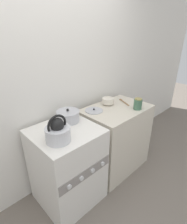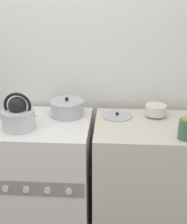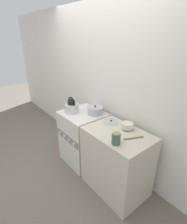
% 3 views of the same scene
% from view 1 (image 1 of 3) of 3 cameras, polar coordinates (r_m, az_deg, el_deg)
% --- Properties ---
extents(ground_plane, '(12.00, 12.00, 0.00)m').
position_cam_1_polar(ground_plane, '(2.16, -2.06, -30.03)').
color(ground_plane, '#70665B').
extents(wall_back, '(7.00, 0.06, 2.50)m').
position_cam_1_polar(wall_back, '(1.90, -16.81, 7.84)').
color(wall_back, silver).
rests_on(wall_back, ground_plane).
extents(stove, '(0.64, 0.64, 0.89)m').
position_cam_1_polar(stove, '(1.99, -8.46, -17.04)').
color(stove, silver).
rests_on(stove, ground_plane).
extents(counter, '(0.85, 0.59, 0.90)m').
position_cam_1_polar(counter, '(2.42, 7.08, -8.51)').
color(counter, beige).
rests_on(counter, ground_plane).
extents(kettle, '(0.27, 0.22, 0.25)m').
position_cam_1_polar(kettle, '(1.54, -11.54, -6.31)').
color(kettle, silver).
rests_on(kettle, stove).
extents(cooking_pot, '(0.25, 0.25, 0.14)m').
position_cam_1_polar(cooking_pot, '(1.88, -8.31, -1.31)').
color(cooking_pot, '#B2B2B7').
rests_on(cooking_pot, stove).
extents(enamel_bowl, '(0.15, 0.15, 0.09)m').
position_cam_1_polar(enamel_bowl, '(2.28, 4.80, 3.65)').
color(enamel_bowl, beige).
rests_on(enamel_bowl, counter).
extents(storage_jar, '(0.10, 0.10, 0.14)m').
position_cam_1_polar(storage_jar, '(2.19, 14.27, 2.54)').
color(storage_jar, '#3F664C').
rests_on(storage_jar, counter).
extents(loose_pot_lid, '(0.22, 0.22, 0.03)m').
position_cam_1_polar(loose_pot_lid, '(2.10, 0.14, 0.50)').
color(loose_pot_lid, '#B2B2B7').
rests_on(loose_pot_lid, counter).
extents(wooden_spoon, '(0.13, 0.24, 0.02)m').
position_cam_1_polar(wooden_spoon, '(2.40, 9.71, 3.40)').
color(wooden_spoon, olive).
rests_on(wooden_spoon, counter).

